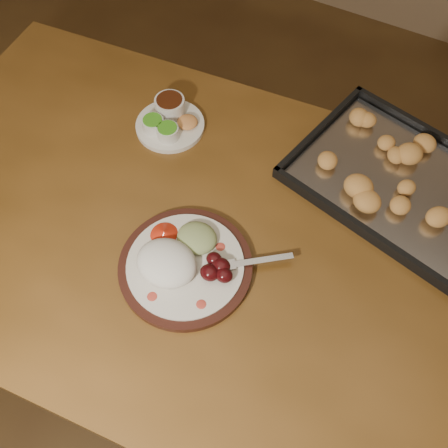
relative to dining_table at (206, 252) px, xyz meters
The scene contains 5 objects.
ground 0.67m from the dining_table, 136.16° to the right, with size 4.00×4.00×0.00m, color brown.
dining_table is the anchor object (origin of this frame).
dinner_plate 0.15m from the dining_table, 89.31° to the right, with size 0.33×0.28×0.06m.
condiment_saucer 0.34m from the dining_table, 135.12° to the left, with size 0.17×0.17×0.06m.
baking_tray 0.48m from the dining_table, 43.11° to the left, with size 0.55×0.45×0.05m.
Camera 1 is at (0.39, -0.37, 1.69)m, focal length 40.00 mm.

